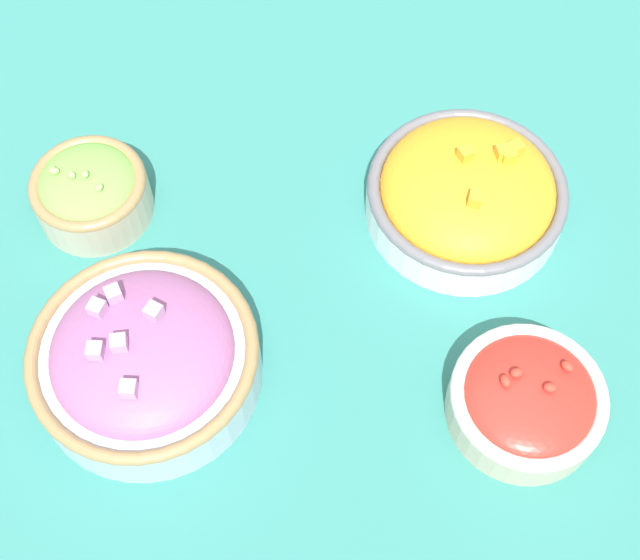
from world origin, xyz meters
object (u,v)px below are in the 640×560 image
(bowl_cherry_tomatoes, at_px, (527,400))
(bowl_lettuce, at_px, (90,191))
(bowl_squash, at_px, (467,193))
(bowl_red_onion, at_px, (145,358))

(bowl_cherry_tomatoes, distance_m, bowl_lettuce, 0.44)
(bowl_cherry_tomatoes, height_order, bowl_squash, bowl_squash)
(bowl_red_onion, distance_m, bowl_lettuce, 0.19)
(bowl_red_onion, height_order, bowl_lettuce, bowl_red_onion)
(bowl_red_onion, height_order, bowl_squash, bowl_red_onion)
(bowl_lettuce, bearing_deg, bowl_cherry_tomatoes, -43.45)
(bowl_red_onion, bearing_deg, bowl_cherry_tomatoes, -21.50)
(bowl_squash, distance_m, bowl_lettuce, 0.36)
(bowl_lettuce, bearing_deg, bowl_red_onion, -83.78)
(bowl_cherry_tomatoes, bearing_deg, bowl_lettuce, 136.55)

